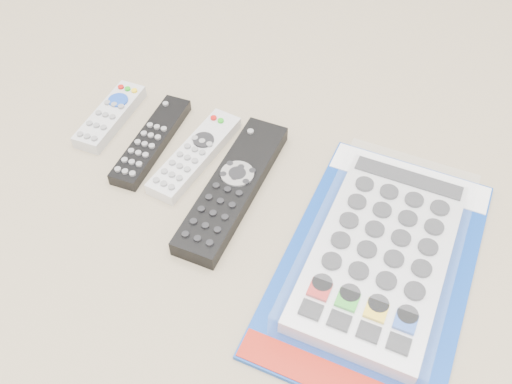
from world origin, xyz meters
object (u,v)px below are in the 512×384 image
at_px(remote_silver_dvd, 195,154).
at_px(remote_small_grey, 110,116).
at_px(remote_large_black, 233,187).
at_px(remote_slim_black, 151,141).
at_px(jumbo_remote_packaged, 381,253).

bearing_deg(remote_silver_dvd, remote_small_grey, 178.79).
bearing_deg(remote_large_black, remote_small_grey, 165.93).
height_order(remote_slim_black, remote_large_black, remote_large_black).
relative_size(remote_small_grey, jumbo_remote_packaged, 0.40).
bearing_deg(remote_silver_dvd, remote_slim_black, -172.95).
xyz_separation_m(remote_large_black, jumbo_remote_packaged, (0.21, -0.03, 0.01)).
bearing_deg(remote_small_grey, remote_silver_dvd, -9.32).
relative_size(remote_slim_black, remote_large_black, 0.73).
xyz_separation_m(remote_small_grey, remote_silver_dvd, (0.15, -0.02, -0.00)).
bearing_deg(remote_small_grey, remote_large_black, -15.62).
bearing_deg(jumbo_remote_packaged, remote_large_black, 172.26).
height_order(remote_silver_dvd, jumbo_remote_packaged, jumbo_remote_packaged).
bearing_deg(remote_silver_dvd, jumbo_remote_packaged, -6.78).
bearing_deg(remote_large_black, remote_slim_black, 166.18).
distance_m(remote_small_grey, remote_large_black, 0.23).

